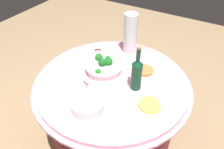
% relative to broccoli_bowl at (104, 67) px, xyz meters
% --- Properties ---
extents(ground_plane, '(6.00, 6.00, 0.00)m').
position_rel_broccoli_bowl_xyz_m(ground_plane, '(-0.11, 0.06, -0.78)').
color(ground_plane, '#9E7F5B').
extents(buffet_table, '(1.16, 1.16, 0.74)m').
position_rel_broccoli_bowl_xyz_m(buffet_table, '(-0.11, 0.06, -0.41)').
color(buffet_table, maroon).
rests_on(buffet_table, ground_plane).
extents(broccoli_bowl, '(0.28, 0.28, 0.12)m').
position_rel_broccoli_bowl_xyz_m(broccoli_bowl, '(0.00, 0.00, 0.00)').
color(broccoli_bowl, white).
rests_on(broccoli_bowl, buffet_table).
extents(plate_stack, '(0.21, 0.21, 0.07)m').
position_rel_broccoli_bowl_xyz_m(plate_stack, '(-0.11, 0.38, -0.01)').
color(plate_stack, white).
rests_on(plate_stack, buffet_table).
extents(wine_bottle, '(0.07, 0.07, 0.34)m').
position_rel_broccoli_bowl_xyz_m(wine_bottle, '(-0.29, 0.05, 0.09)').
color(wine_bottle, '#0E3D27').
rests_on(wine_bottle, buffet_table).
extents(decorative_fruit_vase, '(0.11, 0.11, 0.34)m').
position_rel_broccoli_bowl_xyz_m(decorative_fruit_vase, '(-0.04, -0.35, 0.11)').
color(decorative_fruit_vase, silver).
rests_on(decorative_fruit_vase, buffet_table).
extents(serving_tongs, '(0.09, 0.17, 0.01)m').
position_rel_broccoli_bowl_xyz_m(serving_tongs, '(0.16, 0.20, -0.04)').
color(serving_tongs, silver).
rests_on(serving_tongs, buffet_table).
extents(food_plate_fried_egg, '(0.22, 0.22, 0.03)m').
position_rel_broccoli_bowl_xyz_m(food_plate_fried_egg, '(-0.45, 0.17, -0.03)').
color(food_plate_fried_egg, white).
rests_on(food_plate_fried_egg, buffet_table).
extents(food_plate_peanuts, '(0.22, 0.22, 0.03)m').
position_rel_broccoli_bowl_xyz_m(food_plate_peanuts, '(-0.27, -0.13, -0.03)').
color(food_plate_peanuts, white).
rests_on(food_plate_peanuts, buffet_table).
extents(label_placard_front, '(0.05, 0.04, 0.05)m').
position_rel_broccoli_bowl_xyz_m(label_placard_front, '(0.17, -0.17, -0.01)').
color(label_placard_front, white).
rests_on(label_placard_front, buffet_table).
extents(label_placard_mid, '(0.05, 0.03, 0.05)m').
position_rel_broccoli_bowl_xyz_m(label_placard_mid, '(0.01, 0.22, -0.01)').
color(label_placard_mid, white).
rests_on(label_placard_mid, buffet_table).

